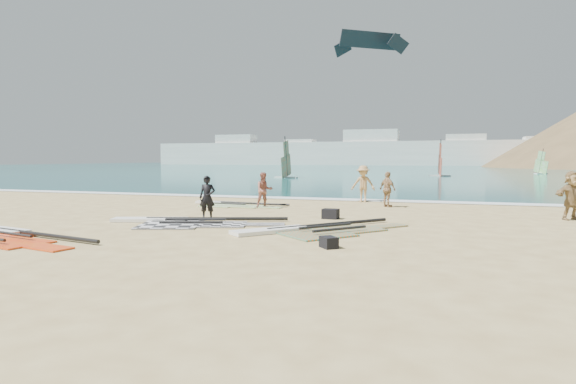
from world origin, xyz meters
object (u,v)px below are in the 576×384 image
(gear_bag_near, at_px, (331,214))
(person_wetsuit, at_px, (207,197))
(beachgoer_right, at_px, (572,195))
(rig_grey, at_px, (182,222))
(beachgoer_mid, at_px, (363,184))
(beachgoer_back, at_px, (388,189))
(beachgoer_left, at_px, (264,190))
(gear_bag_far, at_px, (329,242))
(rig_orange, at_px, (312,230))
(rig_green, at_px, (229,204))
(rig_red, at_px, (4,236))

(gear_bag_near, relative_size, person_wetsuit, 0.36)
(gear_bag_near, height_order, beachgoer_right, beachgoer_right)
(rig_grey, bearing_deg, beachgoer_right, 3.93)
(beachgoer_mid, height_order, beachgoer_right, beachgoer_mid)
(gear_bag_near, xyz_separation_m, beachgoer_back, (1.57, 5.26, 0.66))
(beachgoer_mid, bearing_deg, beachgoer_left, -131.87)
(beachgoer_left, bearing_deg, rig_grey, -132.61)
(gear_bag_near, height_order, beachgoer_mid, beachgoer_mid)
(gear_bag_far, distance_m, person_wetsuit, 7.33)
(gear_bag_near, relative_size, beachgoer_left, 0.36)
(rig_orange, distance_m, beachgoer_left, 7.79)
(rig_green, distance_m, beachgoer_left, 2.30)
(gear_bag_far, xyz_separation_m, beachgoer_right, (7.45, 8.58, 0.79))
(gear_bag_far, bearing_deg, beachgoer_back, 88.97)
(beachgoer_mid, relative_size, beachgoer_back, 1.15)
(beachgoer_mid, relative_size, beachgoer_right, 1.05)
(rig_green, bearing_deg, rig_red, -96.11)
(rig_grey, bearing_deg, beachgoer_left, 63.95)
(beachgoer_right, bearing_deg, person_wetsuit, 164.97)
(rig_red, xyz_separation_m, gear_bag_far, (9.58, 1.40, 0.10))
(rig_red, height_order, beachgoer_left, beachgoer_left)
(rig_green, bearing_deg, gear_bag_near, -26.35)
(rig_red, distance_m, beachgoer_right, 19.76)
(rig_orange, relative_size, gear_bag_near, 8.41)
(rig_green, xyz_separation_m, rig_red, (-2.15, -11.06, 0.00))
(rig_orange, bearing_deg, rig_grey, 125.20)
(rig_grey, height_order, beachgoer_back, beachgoer_back)
(rig_green, xyz_separation_m, beachgoer_right, (14.88, -1.08, 0.89))
(rig_red, height_order, person_wetsuit, person_wetsuit)
(gear_bag_far, distance_m, beachgoer_right, 11.39)
(rig_green, distance_m, beachgoer_right, 14.95)
(rig_orange, bearing_deg, rig_green, 81.66)
(gear_bag_near, relative_size, beachgoer_mid, 0.31)
(beachgoer_right, bearing_deg, rig_red, 177.71)
(rig_orange, xyz_separation_m, beachgoer_back, (1.38, 8.68, 0.81))
(person_wetsuit, bearing_deg, gear_bag_near, 4.87)
(person_wetsuit, bearing_deg, beachgoer_left, 68.81)
(rig_red, bearing_deg, person_wetsuit, 68.44)
(rig_green, bearing_deg, person_wetsuit, -68.55)
(rig_grey, xyz_separation_m, rig_orange, (4.99, -0.44, -0.00))
(rig_green, relative_size, gear_bag_near, 8.54)
(beachgoer_back, height_order, beachgoer_right, beachgoer_right)
(rig_green, height_order, beachgoer_mid, beachgoer_mid)
(gear_bag_far, relative_size, beachgoer_right, 0.26)
(rig_green, xyz_separation_m, beachgoer_back, (7.63, 1.59, 0.81))
(person_wetsuit, bearing_deg, beachgoer_mid, 49.06)
(gear_bag_near, height_order, gear_bag_far, gear_bag_near)
(rig_red, xyz_separation_m, beachgoer_back, (9.78, 12.64, 0.81))
(rig_grey, bearing_deg, rig_red, -146.05)
(person_wetsuit, distance_m, beachgoer_mid, 10.26)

